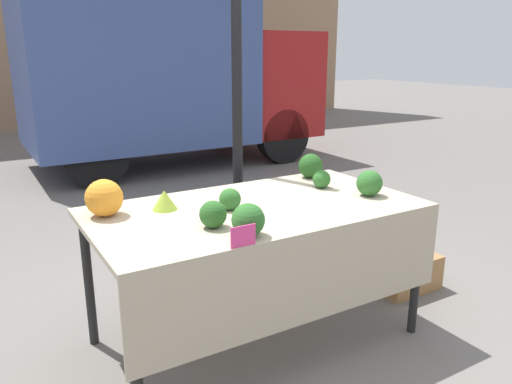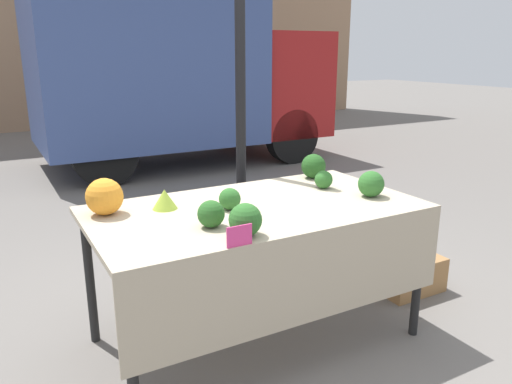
{
  "view_description": "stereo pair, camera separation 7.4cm",
  "coord_description": "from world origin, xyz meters",
  "px_view_note": "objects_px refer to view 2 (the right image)",
  "views": [
    {
      "loc": [
        -1.32,
        -2.23,
        1.62
      ],
      "look_at": [
        0.0,
        0.0,
        0.89
      ],
      "focal_mm": 35.0,
      "sensor_mm": 36.0,
      "label": 1
    },
    {
      "loc": [
        -1.25,
        -2.26,
        1.62
      ],
      "look_at": [
        0.0,
        0.0,
        0.89
      ],
      "focal_mm": 35.0,
      "sensor_mm": 36.0,
      "label": 2
    }
  ],
  "objects_px": {
    "parked_truck": "(174,72)",
    "orange_cauliflower": "(104,197)",
    "produce_crate": "(409,274)",
    "price_sign": "(239,236)"
  },
  "relations": [
    {
      "from": "parked_truck",
      "to": "price_sign",
      "type": "height_order",
      "value": "parked_truck"
    },
    {
      "from": "parked_truck",
      "to": "produce_crate",
      "type": "relative_size",
      "value": 9.21
    },
    {
      "from": "parked_truck",
      "to": "orange_cauliflower",
      "type": "xyz_separation_m",
      "value": [
        -2.02,
        -4.45,
        -0.42
      ]
    },
    {
      "from": "orange_cauliflower",
      "to": "produce_crate",
      "type": "relative_size",
      "value": 0.43
    },
    {
      "from": "orange_cauliflower",
      "to": "produce_crate",
      "type": "distance_m",
      "value": 2.13
    },
    {
      "from": "produce_crate",
      "to": "orange_cauliflower",
      "type": "bearing_deg",
      "value": 172.75
    },
    {
      "from": "produce_crate",
      "to": "price_sign",
      "type": "bearing_deg",
      "value": -163.29
    },
    {
      "from": "parked_truck",
      "to": "produce_crate",
      "type": "xyz_separation_m",
      "value": [
        -0.05,
        -4.7,
        -1.2
      ]
    },
    {
      "from": "parked_truck",
      "to": "price_sign",
      "type": "xyz_separation_m",
      "value": [
        -1.61,
        -5.17,
        -0.47
      ]
    },
    {
      "from": "parked_truck",
      "to": "orange_cauliflower",
      "type": "bearing_deg",
      "value": -114.43
    }
  ]
}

